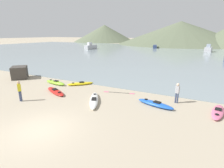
{
  "coord_description": "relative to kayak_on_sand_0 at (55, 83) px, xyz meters",
  "views": [
    {
      "loc": [
        7.44,
        -5.79,
        5.1
      ],
      "look_at": [
        0.17,
        8.35,
        0.5
      ],
      "focal_mm": 28.0,
      "sensor_mm": 36.0,
      "label": 1
    }
  ],
  "objects": [
    {
      "name": "kayak_on_sand_3",
      "position": [
        2.47,
        0.99,
        -0.05
      ],
      "size": [
        2.36,
        2.37,
        0.31
      ],
      "color": "yellow",
      "rests_on": "ground_plane"
    },
    {
      "name": "kayak_on_sand_2",
      "position": [
        14.7,
        -0.31,
        -0.05
      ],
      "size": [
        1.09,
        2.88,
        0.29
      ],
      "color": "#E5668C",
      "rests_on": "ground_plane"
    },
    {
      "name": "moored_boat_1",
      "position": [
        -20.41,
        36.89,
        0.68
      ],
      "size": [
        2.66,
        4.59,
        2.28
      ],
      "color": "#B2B2B7",
      "rests_on": "bay_water"
    },
    {
      "name": "shoreline_rock",
      "position": [
        -5.55,
        -0.03,
        0.53
      ],
      "size": [
        2.52,
        2.51,
        1.41
      ],
      "primitive_type": "cube",
      "rotation": [
        0.0,
        0.0,
        0.82
      ],
      "color": "#423D38",
      "rests_on": "ground_plane"
    },
    {
      "name": "moored_boat_3",
      "position": [
        14.65,
        44.77,
        0.65
      ],
      "size": [
        2.18,
        4.32,
        2.21
      ],
      "color": "#B2B2B7",
      "rests_on": "bay_water"
    },
    {
      "name": "person_near_waterline",
      "position": [
        11.99,
        0.39,
        0.72
      ],
      "size": [
        0.32,
        0.21,
        1.56
      ],
      "color": "#384260",
      "rests_on": "ground_plane"
    },
    {
      "name": "person_near_foreground",
      "position": [
        1.11,
        -4.8,
        0.76
      ],
      "size": [
        0.33,
        0.29,
        1.63
      ],
      "color": "#384260",
      "rests_on": "ground_plane"
    },
    {
      "name": "kayak_on_sand_4",
      "position": [
        6.3,
        -2.32,
        -0.03
      ],
      "size": [
        2.32,
        3.36,
        0.35
      ],
      "color": "white",
      "rests_on": "ground_plane"
    },
    {
      "name": "kayak_on_sand_5",
      "position": [
        2.03,
        -2.06,
        -0.04
      ],
      "size": [
        3.12,
        1.91,
        0.32
      ],
      "color": "red",
      "rests_on": "ground_plane"
    },
    {
      "name": "moored_boat_0",
      "position": [
        -2.26,
        51.1,
        0.43
      ],
      "size": [
        2.22,
        4.54,
        1.11
      ],
      "color": "navy",
      "rests_on": "bay_water"
    },
    {
      "name": "far_hill_midleft",
      "position": [
        2.18,
        82.86,
        5.31
      ],
      "size": [
        61.72,
        61.72,
        10.98
      ],
      "primitive_type": "cone",
      "color": "#5B664C",
      "rests_on": "ground_plane"
    },
    {
      "name": "kayak_on_sand_0",
      "position": [
        0.0,
        0.0,
        0.0
      ],
      "size": [
        2.83,
        1.04,
        0.4
      ],
      "color": "#8CCC2D",
      "rests_on": "ground_plane"
    },
    {
      "name": "bay_water",
      "position": [
        5.87,
        36.69,
        -0.15
      ],
      "size": [
        160.0,
        70.0,
        0.06
      ],
      "primitive_type": "cube",
      "color": "gray",
      "rests_on": "ground_plane"
    },
    {
      "name": "kayak_on_sand_1",
      "position": [
        10.7,
        -0.93,
        -0.02
      ],
      "size": [
        2.9,
        1.37,
        0.37
      ],
      "color": "blue",
      "rests_on": "ground_plane"
    },
    {
      "name": "ground_plane",
      "position": [
        5.87,
        -7.12,
        -0.18
      ],
      "size": [
        400.0,
        400.0,
        0.0
      ],
      "primitive_type": "plane",
      "color": "tan"
    },
    {
      "name": "far_hill_left",
      "position": [
        -44.65,
        89.08,
        5.05
      ],
      "size": [
        39.43,
        39.43,
        10.46
      ],
      "primitive_type": "cone",
      "color": "#5B664C",
      "rests_on": "ground_plane"
    },
    {
      "name": "loose_paddle",
      "position": [
        7.1,
        0.53,
        -0.17
      ],
      "size": [
        2.74,
        0.88,
        0.03
      ],
      "color": "black",
      "rests_on": "ground_plane"
    }
  ]
}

